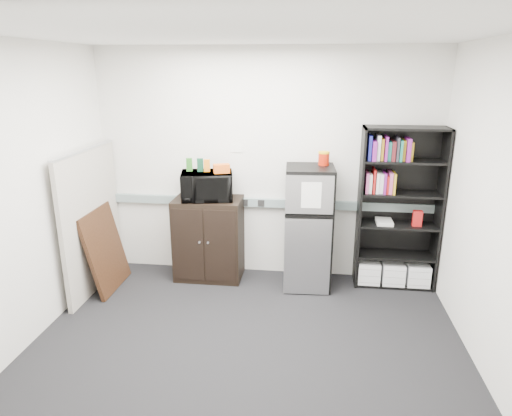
{
  "coord_description": "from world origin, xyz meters",
  "views": [
    {
      "loc": [
        0.54,
        -3.51,
        2.45
      ],
      "look_at": [
        -0.01,
        0.9,
        1.08
      ],
      "focal_mm": 32.0,
      "sensor_mm": 36.0,
      "label": 1
    }
  ],
  "objects_px": {
    "bookshelf": "(398,210)",
    "cabinet": "(209,238)",
    "cubicle_partition": "(92,220)",
    "microwave": "(207,186)",
    "refrigerator": "(308,228)"
  },
  "relations": [
    {
      "from": "cubicle_partition",
      "to": "refrigerator",
      "type": "distance_m",
      "value": 2.45
    },
    {
      "from": "cubicle_partition",
      "to": "refrigerator",
      "type": "bearing_deg",
      "value": 8.0
    },
    {
      "from": "bookshelf",
      "to": "cubicle_partition",
      "type": "height_order",
      "value": "bookshelf"
    },
    {
      "from": "bookshelf",
      "to": "cubicle_partition",
      "type": "distance_m",
      "value": 3.46
    },
    {
      "from": "microwave",
      "to": "refrigerator",
      "type": "distance_m",
      "value": 1.26
    },
    {
      "from": "cabinet",
      "to": "refrigerator",
      "type": "relative_size",
      "value": 0.7
    },
    {
      "from": "bookshelf",
      "to": "cubicle_partition",
      "type": "relative_size",
      "value": 1.14
    },
    {
      "from": "cubicle_partition",
      "to": "cabinet",
      "type": "distance_m",
      "value": 1.35
    },
    {
      "from": "cabinet",
      "to": "refrigerator",
      "type": "xyz_separation_m",
      "value": [
        1.18,
        -0.08,
        0.21
      ]
    },
    {
      "from": "cubicle_partition",
      "to": "cabinet",
      "type": "height_order",
      "value": "cubicle_partition"
    },
    {
      "from": "bookshelf",
      "to": "microwave",
      "type": "distance_m",
      "value": 2.2
    },
    {
      "from": "bookshelf",
      "to": "cabinet",
      "type": "bearing_deg",
      "value": -178.31
    },
    {
      "from": "bookshelf",
      "to": "microwave",
      "type": "xyz_separation_m",
      "value": [
        -2.19,
        -0.08,
        0.24
      ]
    },
    {
      "from": "cubicle_partition",
      "to": "microwave",
      "type": "relative_size",
      "value": 2.78
    },
    {
      "from": "cabinet",
      "to": "refrigerator",
      "type": "height_order",
      "value": "refrigerator"
    }
  ]
}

